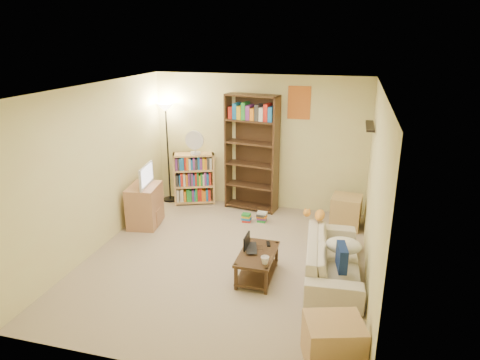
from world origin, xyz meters
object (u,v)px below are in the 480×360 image
Objects in this scene: tabby_cat at (317,215)px; side_table at (346,212)px; mug at (265,260)px; coffee_table at (257,262)px; television at (143,176)px; laptop at (255,248)px; sofa at (333,259)px; short_bookshelf at (194,178)px; tv_stand at (145,205)px; tall_bookshelf at (252,150)px; desk_fan at (195,142)px; floor_lamp at (166,124)px; end_cabinet at (333,342)px.

side_table is (0.41, 1.01, -0.32)m from tabby_cat.
side_table reaches higher than mug.
television is at bearing 152.54° from coffee_table.
sofa is at bearing -93.15° from laptop.
short_bookshelf is (-1.96, 2.66, 0.08)m from mug.
coffee_table is 2.28m from side_table.
tall_bookshelf reaches higher than tv_stand.
laptop is at bearing -124.70° from television.
tabby_cat is 2.98m from tv_stand.
side_table is (1.11, 1.99, 0.05)m from coffee_table.
floor_lamp is at bearing 175.40° from desk_fan.
laptop is at bearing -45.38° from floor_lamp.
mug is at bearing -129.15° from television.
side_table is (1.76, -0.41, -0.87)m from tall_bookshelf.
coffee_table is at bearing 128.53° from end_cabinet.
tall_bookshelf is 1.10m from desk_fan.
television is at bearing -114.20° from desk_fan.
short_bookshelf is (-1.15, 0.00, -0.64)m from tall_bookshelf.
end_cabinet reaches higher than laptop.
sofa is 4.45× the size of tabby_cat.
floor_lamp is at bearing 53.47° from sofa.
sofa is 0.96× the size of floor_lamp.
coffee_table is 0.36m from mug.
coffee_table is at bearing -65.29° from tall_bookshelf.
desk_fan is at bearing 57.68° from tv_stand.
television is 0.30× the size of tall_bookshelf.
tv_stand is at bearing -132.19° from short_bookshelf.
television is at bearing -166.76° from side_table.
floor_lamp is (-2.48, 2.66, 1.13)m from mug.
coffee_table is at bearing -119.23° from side_table.
sofa is 1.66m from end_cabinet.
sofa is 3.55m from desk_fan.
floor_lamp reaches higher than sofa.
coffee_table is 1.51× the size of side_table.
tabby_cat is 1.26m from coffee_table.
desk_fan is at bearing 172.85° from side_table.
mug is at bearing -164.02° from laptop.
short_bookshelf is 2.95m from side_table.
laptop is at bearing 120.68° from mug.
end_cabinet is at bearing -80.65° from tabby_cat.
tv_stand is at bearing 142.65° from end_cabinet.
desk_fan is (-1.90, 2.61, 0.81)m from mug.
desk_fan is at bearing 150.73° from tabby_cat.
end_cabinet is at bearing -73.56° from short_bookshelf.
mug is at bearing -39.15° from tv_stand.
tv_stand reaches higher than mug.
tv_stand is 1.56× the size of desk_fan.
tv_stand is 4.22m from end_cabinet.
tabby_cat reaches higher than end_cabinet.
tv_stand is 1.69m from floor_lamp.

